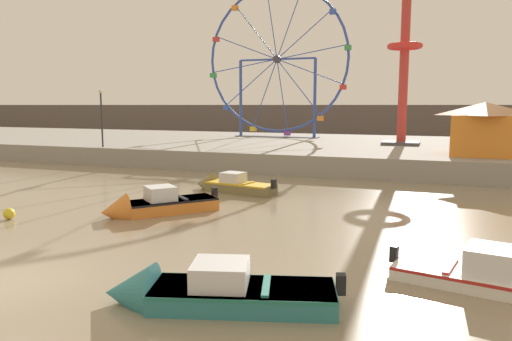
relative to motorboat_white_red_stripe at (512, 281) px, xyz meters
name	(u,v)px	position (x,y,z in m)	size (l,w,h in m)	color
ground_plane	(5,282)	(-11.74, -3.76, -0.27)	(240.00, 240.00, 0.00)	gray
quay_promenade	(311,149)	(-11.74, 27.30, 0.38)	(110.00, 22.56, 1.31)	gray
distant_town_skyline	(354,122)	(-11.74, 49.74, 1.93)	(140.00, 3.00, 4.40)	#564C47
motorboat_white_red_stripe	(512,281)	(0.00, 0.00, 0.00)	(4.74, 2.38, 1.57)	silver
motorboat_olive_wood	(229,185)	(-11.65, 9.84, 0.06)	(4.83, 2.02, 1.33)	olive
motorboat_orange_hull	(153,205)	(-12.48, 4.09, 0.08)	(4.08, 4.47, 1.51)	orange
motorboat_teal_painted	(201,292)	(-6.53, -3.27, 0.04)	(5.32, 2.82, 1.46)	teal
ferris_wheel_blue_frame	(277,61)	(-16.31, 31.79, 8.20)	(13.93, 1.20, 14.26)	#334CA8
drop_tower_red_tower	(404,64)	(-4.42, 26.87, 7.26)	(2.80, 2.80, 13.88)	#BC332D
carnival_booth_orange_canopy	(484,128)	(0.87, 20.04, 2.73)	(4.29, 3.99, 3.26)	orange
promenade_lamp_near	(101,110)	(-24.88, 16.78, 3.78)	(0.32, 0.32, 4.24)	#2D2D33
mooring_buoy_orange	(9,214)	(-17.17, 1.31, -0.05)	(0.44, 0.44, 0.44)	yellow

